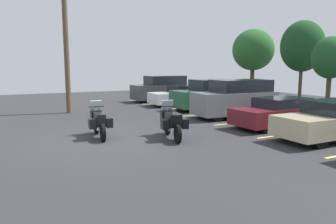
{
  "coord_description": "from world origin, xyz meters",
  "views": [
    {
      "loc": [
        11.58,
        -3.02,
        2.78
      ],
      "look_at": [
        -0.01,
        2.68,
        0.88
      ],
      "focal_mm": 34.25,
      "sensor_mm": 36.0,
      "label": 1
    }
  ],
  "objects_px": {
    "car_charcoal": "(164,89)",
    "motorcycle_touring": "(99,121)",
    "motorcycle_second": "(171,121)",
    "car_champagne": "(335,120)",
    "car_grey": "(236,99)",
    "car_green": "(209,95)",
    "car_maroon": "(280,112)",
    "utility_pole": "(66,37)",
    "car_white": "(184,96)"
  },
  "relations": [
    {
      "from": "car_charcoal",
      "to": "motorcycle_touring",
      "type": "bearing_deg",
      "value": -36.75
    },
    {
      "from": "motorcycle_second",
      "to": "car_champagne",
      "type": "relative_size",
      "value": 0.46
    },
    {
      "from": "motorcycle_touring",
      "to": "car_grey",
      "type": "distance_m",
      "value": 7.91
    },
    {
      "from": "motorcycle_second",
      "to": "car_champagne",
      "type": "bearing_deg",
      "value": 62.66
    },
    {
      "from": "motorcycle_touring",
      "to": "car_green",
      "type": "bearing_deg",
      "value": 119.64
    },
    {
      "from": "car_grey",
      "to": "car_maroon",
      "type": "height_order",
      "value": "car_grey"
    },
    {
      "from": "car_charcoal",
      "to": "utility_pole",
      "type": "relative_size",
      "value": 0.59
    },
    {
      "from": "motorcycle_touring",
      "to": "car_grey",
      "type": "relative_size",
      "value": 0.47
    },
    {
      "from": "motorcycle_second",
      "to": "car_charcoal",
      "type": "relative_size",
      "value": 0.44
    },
    {
      "from": "car_grey",
      "to": "car_green",
      "type": "bearing_deg",
      "value": 173.06
    },
    {
      "from": "car_charcoal",
      "to": "car_white",
      "type": "bearing_deg",
      "value": 3.25
    },
    {
      "from": "car_charcoal",
      "to": "car_champagne",
      "type": "distance_m",
      "value": 14.51
    },
    {
      "from": "car_grey",
      "to": "utility_pole",
      "type": "xyz_separation_m",
      "value": [
        -5.52,
        -7.75,
        3.33
      ]
    },
    {
      "from": "car_white",
      "to": "car_green",
      "type": "relative_size",
      "value": 1.02
    },
    {
      "from": "car_maroon",
      "to": "utility_pole",
      "type": "xyz_separation_m",
      "value": [
        -8.52,
        -7.89,
        3.68
      ]
    },
    {
      "from": "car_maroon",
      "to": "car_champagne",
      "type": "bearing_deg",
      "value": 0.38
    },
    {
      "from": "motorcycle_touring",
      "to": "car_maroon",
      "type": "height_order",
      "value": "motorcycle_touring"
    },
    {
      "from": "car_grey",
      "to": "motorcycle_touring",
      "type": "bearing_deg",
      "value": -79.07
    },
    {
      "from": "car_white",
      "to": "car_grey",
      "type": "relative_size",
      "value": 1.05
    },
    {
      "from": "car_grey",
      "to": "car_maroon",
      "type": "xyz_separation_m",
      "value": [
        2.99,
        0.14,
        -0.35
      ]
    },
    {
      "from": "car_maroon",
      "to": "car_charcoal",
      "type": "bearing_deg",
      "value": -178.91
    },
    {
      "from": "car_maroon",
      "to": "car_grey",
      "type": "bearing_deg",
      "value": -177.33
    },
    {
      "from": "motorcycle_touring",
      "to": "car_champagne",
      "type": "distance_m",
      "value": 8.98
    },
    {
      "from": "car_charcoal",
      "to": "utility_pole",
      "type": "distance_m",
      "value": 8.99
    },
    {
      "from": "car_champagne",
      "to": "car_white",
      "type": "bearing_deg",
      "value": -179.63
    },
    {
      "from": "car_charcoal",
      "to": "car_green",
      "type": "relative_size",
      "value": 1.07
    },
    {
      "from": "motorcycle_second",
      "to": "car_grey",
      "type": "distance_m",
      "value": 6.06
    },
    {
      "from": "motorcycle_touring",
      "to": "motorcycle_second",
      "type": "relative_size",
      "value": 0.96
    },
    {
      "from": "motorcycle_second",
      "to": "car_champagne",
      "type": "xyz_separation_m",
      "value": [
        2.83,
        5.47,
        0.06
      ]
    },
    {
      "from": "car_maroon",
      "to": "car_champagne",
      "type": "height_order",
      "value": "car_champagne"
    },
    {
      "from": "motorcycle_second",
      "to": "car_grey",
      "type": "bearing_deg",
      "value": 118.6
    },
    {
      "from": "motorcycle_second",
      "to": "car_white",
      "type": "bearing_deg",
      "value": 148.27
    },
    {
      "from": "car_charcoal",
      "to": "car_white",
      "type": "distance_m",
      "value": 2.97
    },
    {
      "from": "car_charcoal",
      "to": "car_grey",
      "type": "relative_size",
      "value": 1.1
    },
    {
      "from": "car_white",
      "to": "car_maroon",
      "type": "xyz_separation_m",
      "value": [
        8.82,
        0.06,
        -0.02
      ]
    },
    {
      "from": "car_green",
      "to": "car_grey",
      "type": "bearing_deg",
      "value": -6.94
    },
    {
      "from": "motorcycle_second",
      "to": "car_grey",
      "type": "relative_size",
      "value": 0.49
    },
    {
      "from": "utility_pole",
      "to": "motorcycle_touring",
      "type": "bearing_deg",
      "value": -0.05
    },
    {
      "from": "motorcycle_touring",
      "to": "car_champagne",
      "type": "height_order",
      "value": "car_champagne"
    },
    {
      "from": "car_champagne",
      "to": "car_grey",
      "type": "bearing_deg",
      "value": -178.42
    },
    {
      "from": "car_green",
      "to": "utility_pole",
      "type": "distance_m",
      "value": 9.14
    },
    {
      "from": "motorcycle_second",
      "to": "car_champagne",
      "type": "distance_m",
      "value": 6.16
    },
    {
      "from": "car_maroon",
      "to": "utility_pole",
      "type": "height_order",
      "value": "utility_pole"
    },
    {
      "from": "car_white",
      "to": "utility_pole",
      "type": "distance_m",
      "value": 8.66
    },
    {
      "from": "car_charcoal",
      "to": "car_green",
      "type": "height_order",
      "value": "car_charcoal"
    },
    {
      "from": "car_charcoal",
      "to": "car_green",
      "type": "distance_m",
      "value": 5.66
    },
    {
      "from": "car_green",
      "to": "car_white",
      "type": "bearing_deg",
      "value": -173.68
    },
    {
      "from": "car_grey",
      "to": "car_maroon",
      "type": "bearing_deg",
      "value": 2.67
    },
    {
      "from": "car_white",
      "to": "car_maroon",
      "type": "distance_m",
      "value": 8.82
    },
    {
      "from": "car_green",
      "to": "utility_pole",
      "type": "xyz_separation_m",
      "value": [
        -2.39,
        -8.14,
        3.4
      ]
    }
  ]
}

